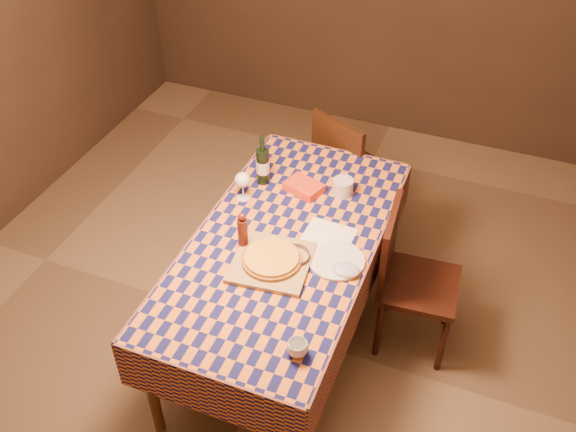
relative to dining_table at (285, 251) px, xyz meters
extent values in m
plane|color=brown|center=(0.00, 0.00, -0.69)|extent=(5.00, 5.00, 0.00)
cylinder|color=brown|center=(-0.38, -0.83, -0.32)|extent=(0.06, 0.06, 0.75)
cylinder|color=brown|center=(-0.38, 0.83, -0.32)|extent=(0.06, 0.06, 0.75)
cylinder|color=brown|center=(0.38, 0.83, -0.32)|extent=(0.06, 0.06, 0.75)
cube|color=brown|center=(0.00, 0.00, 0.05)|extent=(0.90, 1.80, 0.03)
cube|color=brown|center=(0.00, 0.00, 0.07)|extent=(0.92, 1.82, 0.02)
cube|color=brown|center=(0.00, -0.92, -0.07)|extent=(0.94, 0.01, 0.30)
cube|color=brown|center=(0.00, 0.92, -0.07)|extent=(0.94, 0.01, 0.30)
cube|color=brown|center=(-0.47, 0.00, -0.07)|extent=(0.01, 1.84, 0.30)
cube|color=brown|center=(0.47, 0.00, -0.07)|extent=(0.01, 1.84, 0.30)
cube|color=#9D7F4A|center=(0.00, -0.19, 0.09)|extent=(0.42, 0.42, 0.02)
cylinder|color=brown|center=(0.00, -0.19, 0.11)|extent=(0.40, 0.40, 0.02)
cylinder|color=gold|center=(0.00, -0.19, 0.12)|extent=(0.37, 0.37, 0.01)
cylinder|color=#451610|center=(-0.18, -0.12, 0.17)|extent=(0.07, 0.07, 0.18)
sphere|color=#451610|center=(-0.18, -0.12, 0.28)|extent=(0.04, 0.04, 0.04)
imported|color=#593F4B|center=(0.11, -0.12, 0.10)|extent=(0.19, 0.19, 0.05)
cylinder|color=silver|center=(-0.35, 0.25, 0.08)|extent=(0.08, 0.08, 0.01)
cylinder|color=silver|center=(-0.35, 0.25, 0.12)|extent=(0.01, 0.01, 0.08)
sphere|color=silver|center=(-0.35, 0.25, 0.21)|extent=(0.09, 0.09, 0.09)
ellipsoid|color=#3F0710|center=(-0.35, 0.25, 0.20)|extent=(0.06, 0.06, 0.04)
cylinder|color=black|center=(-0.31, 0.43, 0.19)|extent=(0.09, 0.09, 0.22)
cylinder|color=black|center=(-0.31, 0.43, 0.34)|extent=(0.03, 0.03, 0.09)
cylinder|color=beige|center=(-0.31, 0.43, 0.19)|extent=(0.10, 0.10, 0.08)
cylinder|color=silver|center=(0.16, 0.49, 0.12)|extent=(0.12, 0.12, 0.10)
cube|color=red|center=(-0.05, 0.44, 0.10)|extent=(0.24, 0.20, 0.05)
cylinder|color=silver|center=(0.31, -0.05, 0.08)|extent=(0.36, 0.36, 0.02)
imported|color=silver|center=(0.33, -0.66, 0.11)|extent=(0.10, 0.10, 0.07)
cube|color=white|center=(0.20, 0.13, 0.08)|extent=(0.27, 0.21, 0.00)
ellipsoid|color=#A1ABCE|center=(0.37, -0.11, 0.10)|extent=(0.17, 0.15, 0.04)
cube|color=black|center=(0.06, 1.16, -0.24)|extent=(0.56, 0.56, 0.04)
cube|color=black|center=(-0.03, 0.98, 0.01)|extent=(0.40, 0.20, 0.46)
cylinder|color=black|center=(0.29, 1.25, -0.48)|extent=(0.04, 0.04, 0.43)
cylinder|color=black|center=(-0.04, 1.40, -0.48)|extent=(0.04, 0.04, 0.43)
cylinder|color=black|center=(0.15, 0.92, -0.48)|extent=(0.04, 0.04, 0.43)
cylinder|color=black|center=(-0.18, 1.07, -0.48)|extent=(0.04, 0.04, 0.43)
cube|color=black|center=(0.71, 0.26, -0.24)|extent=(0.45, 0.45, 0.04)
cube|color=black|center=(0.51, 0.24, 0.01)|extent=(0.07, 0.42, 0.46)
cylinder|color=black|center=(0.90, 0.09, -0.48)|extent=(0.04, 0.04, 0.43)
cylinder|color=black|center=(0.88, 0.45, -0.48)|extent=(0.04, 0.04, 0.43)
cylinder|color=black|center=(0.55, 0.06, -0.48)|extent=(0.04, 0.04, 0.43)
cylinder|color=black|center=(0.52, 0.42, -0.48)|extent=(0.04, 0.04, 0.43)
camera|label=1|loc=(0.93, -2.32, 2.36)|focal=40.00mm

